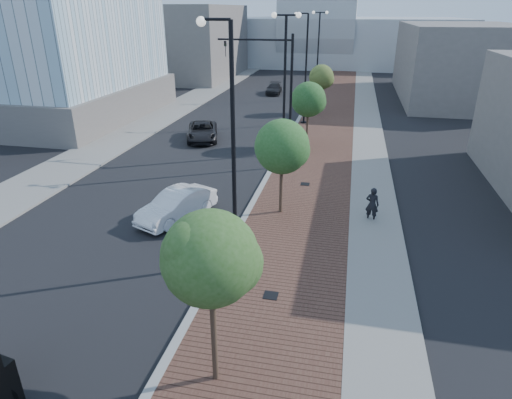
# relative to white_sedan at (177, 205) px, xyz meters

# --- Properties ---
(sidewalk) EXTENTS (7.00, 140.00, 0.12)m
(sidewalk) POSITION_rel_white_sedan_xyz_m (6.73, 26.60, -0.66)
(sidewalk) COLOR #4C2D23
(sidewalk) RESTS_ON ground
(concrete_strip) EXTENTS (2.40, 140.00, 0.13)m
(concrete_strip) POSITION_rel_white_sedan_xyz_m (9.43, 26.60, -0.65)
(concrete_strip) COLOR slate
(concrete_strip) RESTS_ON ground
(curb) EXTENTS (0.30, 140.00, 0.14)m
(curb) POSITION_rel_white_sedan_xyz_m (3.23, 26.60, -0.65)
(curb) COLOR gray
(curb) RESTS_ON ground
(west_sidewalk) EXTENTS (4.00, 140.00, 0.12)m
(west_sidewalk) POSITION_rel_white_sedan_xyz_m (-9.77, 26.60, -0.66)
(west_sidewalk) COLOR slate
(west_sidewalk) RESTS_ON ground
(white_sedan) EXTENTS (3.09, 4.59, 1.43)m
(white_sedan) POSITION_rel_white_sedan_xyz_m (0.00, 0.00, 0.00)
(white_sedan) COLOR white
(white_sedan) RESTS_ON ground
(dark_car_mid) EXTENTS (3.56, 5.30, 1.35)m
(dark_car_mid) POSITION_rel_white_sedan_xyz_m (-3.34, 13.75, -0.04)
(dark_car_mid) COLOR black
(dark_car_mid) RESTS_ON ground
(dark_car_far) EXTENTS (1.99, 4.26, 1.20)m
(dark_car_far) POSITION_rel_white_sedan_xyz_m (-1.43, 35.02, -0.11)
(dark_car_far) COLOR black
(dark_car_far) RESTS_ON ground
(pedestrian) EXTENTS (0.70, 0.54, 1.72)m
(pedestrian) POSITION_rel_white_sedan_xyz_m (9.23, 1.74, 0.14)
(pedestrian) COLOR black
(pedestrian) RESTS_ON ground
(streetlight_1) EXTENTS (1.44, 0.56, 9.21)m
(streetlight_1) POSITION_rel_white_sedan_xyz_m (3.71, -3.40, 3.63)
(streetlight_1) COLOR black
(streetlight_1) RESTS_ON ground
(streetlight_2) EXTENTS (1.72, 0.56, 9.28)m
(streetlight_2) POSITION_rel_white_sedan_xyz_m (3.83, 8.60, 4.10)
(streetlight_2) COLOR black
(streetlight_2) RESTS_ON ground
(streetlight_3) EXTENTS (1.44, 0.56, 9.21)m
(streetlight_3) POSITION_rel_white_sedan_xyz_m (3.71, 20.60, 3.63)
(streetlight_3) COLOR black
(streetlight_3) RESTS_ON ground
(streetlight_4) EXTENTS (1.72, 0.56, 9.28)m
(streetlight_4) POSITION_rel_white_sedan_xyz_m (3.83, 32.60, 4.10)
(streetlight_4) COLOR black
(streetlight_4) RESTS_ON ground
(traffic_mast) EXTENTS (5.09, 0.20, 8.00)m
(traffic_mast) POSITION_rel_white_sedan_xyz_m (2.93, 11.60, 4.27)
(traffic_mast) COLOR black
(traffic_mast) RESTS_ON ground
(tree_0) EXTENTS (2.45, 2.41, 5.12)m
(tree_0) POSITION_rel_white_sedan_xyz_m (4.87, -9.38, 3.19)
(tree_0) COLOR #382619
(tree_0) RESTS_ON ground
(tree_1) EXTENTS (2.61, 2.60, 4.79)m
(tree_1) POSITION_rel_white_sedan_xyz_m (4.87, 1.62, 2.76)
(tree_1) COLOR #382619
(tree_1) RESTS_ON ground
(tree_2) EXTENTS (2.52, 2.49, 4.74)m
(tree_2) POSITION_rel_white_sedan_xyz_m (4.87, 13.62, 2.77)
(tree_2) COLOR #382619
(tree_2) RESTS_ON ground
(tree_3) EXTENTS (2.41, 2.37, 4.62)m
(tree_3) POSITION_rel_white_sedan_xyz_m (4.87, 25.62, 2.70)
(tree_3) COLOR #382619
(tree_3) RESTS_ON ground
(tower_podium) EXTENTS (19.00, 19.00, 3.00)m
(tower_podium) POSITION_rel_white_sedan_xyz_m (-20.77, 18.60, 0.78)
(tower_podium) COLOR #645E5A
(tower_podium) RESTS_ON ground
(convention_center) EXTENTS (50.00, 30.00, 50.00)m
(convention_center) POSITION_rel_white_sedan_xyz_m (1.23, 71.60, 5.29)
(convention_center) COLOR #AAB1B5
(convention_center) RESTS_ON ground
(commercial_block_nw) EXTENTS (14.00, 20.00, 10.00)m
(commercial_block_nw) POSITION_rel_white_sedan_xyz_m (-16.77, 46.60, 4.28)
(commercial_block_nw) COLOR #69625E
(commercial_block_nw) RESTS_ON ground
(commercial_block_ne) EXTENTS (12.00, 22.00, 8.00)m
(commercial_block_ne) POSITION_rel_white_sedan_xyz_m (19.23, 36.60, 3.28)
(commercial_block_ne) COLOR #665F5B
(commercial_block_ne) RESTS_ON ground
(utility_cover_1) EXTENTS (0.50, 0.50, 0.02)m
(utility_cover_1) POSITION_rel_white_sedan_xyz_m (5.63, -5.40, -0.59)
(utility_cover_1) COLOR black
(utility_cover_1) RESTS_ON sidewalk
(utility_cover_2) EXTENTS (0.50, 0.50, 0.02)m
(utility_cover_2) POSITION_rel_white_sedan_xyz_m (5.63, 5.60, -0.59)
(utility_cover_2) COLOR black
(utility_cover_2) RESTS_ON sidewalk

